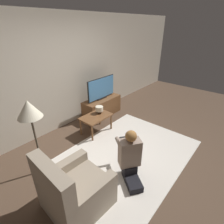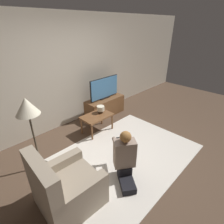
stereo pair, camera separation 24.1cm
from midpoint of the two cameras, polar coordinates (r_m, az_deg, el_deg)
The scene contains 10 objects.
ground_plane at distance 3.59m, azimuth 6.08°, elevation -13.95°, with size 10.00×10.00×0.00m, color brown.
wall_back at distance 4.30m, azimuth -13.82°, elevation 12.17°, with size 10.00×0.06×2.60m.
rug at distance 3.59m, azimuth 6.09°, elevation -13.86°, with size 2.79×2.02×0.02m.
tv_stand at distance 4.92m, azimuth -0.94°, elevation 1.76°, with size 1.14×0.44×0.50m.
tv at distance 4.71m, azimuth -1.02°, elevation 7.79°, with size 0.96×0.08×0.58m.
coffee_table at distance 4.09m, azimuth -3.28°, elevation -1.84°, with size 0.71×0.46×0.43m.
floor_lamp at distance 2.92m, azimuth -23.72°, elevation 0.14°, with size 0.37×0.37×1.36m.
armchair at distance 2.69m, azimuth -11.96°, elevation -23.45°, with size 0.84×0.81×0.95m.
person_kneeling at distance 2.89m, azimuth 6.66°, elevation -14.32°, with size 0.66×0.79×0.90m.
table_lamp at distance 4.14m, azimuth -2.09°, elevation 1.06°, with size 0.18×0.18×0.17m.
Camera 2 is at (-2.10, -1.72, 2.35)m, focal length 28.00 mm.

